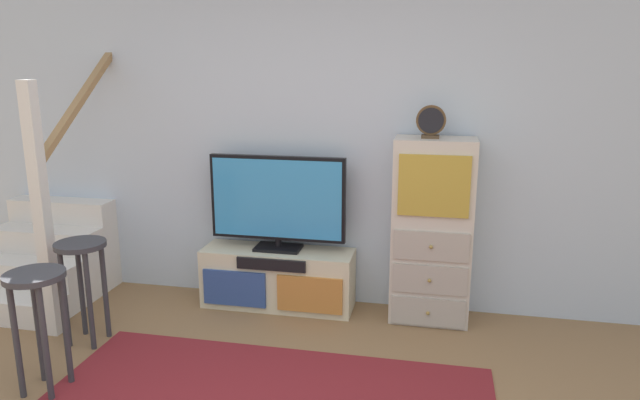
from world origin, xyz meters
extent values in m
cube|color=silver|center=(0.00, 2.46, 1.35)|extent=(6.40, 0.12, 2.70)
cube|color=beige|center=(-0.30, 2.20, 0.23)|extent=(1.20, 0.36, 0.47)
cube|color=#2D4784|center=(-0.60, 2.01, 0.20)|extent=(0.50, 0.02, 0.28)
cube|color=#BC7533|center=(0.00, 2.01, 0.20)|extent=(0.50, 0.02, 0.28)
cube|color=black|center=(-0.30, 2.01, 0.41)|extent=(0.54, 0.02, 0.09)
cube|color=black|center=(-0.30, 2.22, 0.48)|extent=(0.36, 0.22, 0.02)
cylinder|color=black|center=(-0.30, 2.22, 0.52)|extent=(0.05, 0.05, 0.06)
cube|color=black|center=(-0.30, 2.22, 0.88)|extent=(1.07, 0.05, 0.66)
cube|color=#338CCC|center=(-0.30, 2.19, 0.88)|extent=(1.02, 0.01, 0.61)
cube|color=beige|center=(0.88, 2.21, 0.69)|extent=(0.58, 0.34, 1.38)
cube|color=#ADA497|center=(0.88, 2.03, 0.13)|extent=(0.53, 0.02, 0.21)
sphere|color=olive|center=(0.88, 2.01, 0.13)|extent=(0.03, 0.03, 0.03)
cube|color=#ADA497|center=(0.88, 2.03, 0.38)|extent=(0.53, 0.02, 0.21)
sphere|color=olive|center=(0.88, 2.01, 0.38)|extent=(0.03, 0.03, 0.03)
cube|color=#ADA497|center=(0.88, 2.03, 0.63)|extent=(0.53, 0.02, 0.21)
sphere|color=olive|center=(0.88, 2.01, 0.63)|extent=(0.03, 0.03, 0.03)
cube|color=#B79333|center=(0.88, 2.03, 1.07)|extent=(0.49, 0.02, 0.44)
cube|color=#4C3823|center=(0.84, 2.19, 1.40)|extent=(0.13, 0.08, 0.02)
cylinder|color=brown|center=(0.84, 2.19, 1.51)|extent=(0.21, 0.04, 0.21)
cylinder|color=black|center=(0.84, 2.16, 1.51)|extent=(0.18, 0.01, 0.18)
cube|color=silver|center=(-2.25, 1.53, 0.10)|extent=(0.90, 0.26, 0.19)
cube|color=silver|center=(-2.25, 1.79, 0.19)|extent=(0.90, 0.26, 0.38)
cube|color=silver|center=(-2.25, 2.05, 0.29)|extent=(0.90, 0.26, 0.57)
cube|color=silver|center=(-2.25, 2.31, 0.38)|extent=(0.90, 0.26, 0.76)
cube|color=silver|center=(-2.25, 2.57, 0.47)|extent=(0.90, 0.26, 0.95)
cube|color=silver|center=(-1.75, 1.40, 0.90)|extent=(0.09, 0.09, 1.80)
cube|color=#9E7547|center=(-1.75, 2.05, 1.70)|extent=(0.06, 1.33, 0.99)
cylinder|color=#333338|center=(-1.41, 0.64, 0.35)|extent=(0.04, 0.04, 0.71)
cylinder|color=#333338|center=(-1.23, 0.64, 0.35)|extent=(0.04, 0.04, 0.71)
cylinder|color=#333338|center=(-1.41, 0.83, 0.35)|extent=(0.04, 0.04, 0.71)
cylinder|color=#333338|center=(-1.23, 0.83, 0.35)|extent=(0.04, 0.04, 0.71)
cylinder|color=#333338|center=(-1.32, 0.74, 0.73)|extent=(0.34, 0.34, 0.03)
cylinder|color=#333338|center=(-1.53, 1.25, 0.35)|extent=(0.04, 0.04, 0.69)
cylinder|color=#333338|center=(-1.34, 1.25, 0.35)|extent=(0.04, 0.04, 0.69)
cylinder|color=#333338|center=(-1.53, 1.44, 0.35)|extent=(0.04, 0.04, 0.69)
cylinder|color=#333338|center=(-1.34, 1.44, 0.35)|extent=(0.04, 0.04, 0.69)
cylinder|color=#333338|center=(-1.44, 1.34, 0.71)|extent=(0.34, 0.34, 0.03)
camera|label=1|loc=(0.90, -1.95, 1.92)|focal=32.28mm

